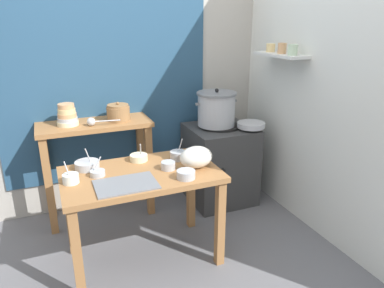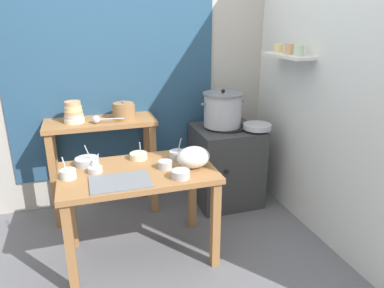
{
  "view_description": "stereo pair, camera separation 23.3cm",
  "coord_description": "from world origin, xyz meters",
  "px_view_note": "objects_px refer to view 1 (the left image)",
  "views": [
    {
      "loc": [
        -0.67,
        -2.24,
        1.76
      ],
      "look_at": [
        0.34,
        0.2,
        0.82
      ],
      "focal_mm": 33.57,
      "sensor_mm": 36.0,
      "label": 1
    },
    {
      "loc": [
        -0.45,
        -2.32,
        1.76
      ],
      "look_at": [
        0.34,
        0.2,
        0.82
      ],
      "focal_mm": 33.57,
      "sensor_mm": 36.0,
      "label": 2
    }
  ],
  "objects_px": {
    "prep_bowl_3": "(71,178)",
    "prep_bowl_5": "(87,165)",
    "ladle": "(92,122)",
    "wide_pan": "(251,125)",
    "plastic_bag": "(196,157)",
    "prep_bowl_1": "(139,157)",
    "stove_block": "(220,163)",
    "back_shelf_table": "(97,147)",
    "prep_bowl_6": "(186,174)",
    "clay_pot": "(118,112)",
    "steamer_pot": "(216,109)",
    "serving_tray": "(126,184)",
    "prep_bowl_2": "(178,155)",
    "bowl_stack_enamel": "(67,116)",
    "prep_bowl_0": "(98,173)",
    "prep_table": "(141,186)",
    "prep_bowl_4": "(168,165)"
  },
  "relations": [
    {
      "from": "bowl_stack_enamel",
      "to": "serving_tray",
      "type": "height_order",
      "value": "bowl_stack_enamel"
    },
    {
      "from": "prep_bowl_3",
      "to": "prep_bowl_6",
      "type": "height_order",
      "value": "prep_bowl_3"
    },
    {
      "from": "prep_bowl_3",
      "to": "plastic_bag",
      "type": "bearing_deg",
      "value": -4.87
    },
    {
      "from": "wide_pan",
      "to": "prep_bowl_4",
      "type": "distance_m",
      "value": 1.12
    },
    {
      "from": "serving_tray",
      "to": "plastic_bag",
      "type": "distance_m",
      "value": 0.55
    },
    {
      "from": "prep_bowl_0",
      "to": "prep_bowl_2",
      "type": "relative_size",
      "value": 0.75
    },
    {
      "from": "stove_block",
      "to": "bowl_stack_enamel",
      "type": "xyz_separation_m",
      "value": [
        -1.37,
        0.13,
        0.6
      ]
    },
    {
      "from": "ladle",
      "to": "prep_bowl_2",
      "type": "distance_m",
      "value": 0.8
    },
    {
      "from": "back_shelf_table",
      "to": "stove_block",
      "type": "xyz_separation_m",
      "value": [
        1.16,
        -0.13,
        -0.3
      ]
    },
    {
      "from": "clay_pot",
      "to": "prep_bowl_4",
      "type": "bearing_deg",
      "value": -77.24
    },
    {
      "from": "prep_bowl_0",
      "to": "prep_bowl_1",
      "type": "xyz_separation_m",
      "value": [
        0.33,
        0.17,
        0.0
      ]
    },
    {
      "from": "stove_block",
      "to": "ladle",
      "type": "relative_size",
      "value": 2.87
    },
    {
      "from": "serving_tray",
      "to": "prep_bowl_0",
      "type": "xyz_separation_m",
      "value": [
        -0.15,
        0.22,
        0.02
      ]
    },
    {
      "from": "prep_bowl_2",
      "to": "prep_table",
      "type": "bearing_deg",
      "value": -159.42
    },
    {
      "from": "prep_bowl_1",
      "to": "plastic_bag",
      "type": "bearing_deg",
      "value": -39.26
    },
    {
      "from": "stove_block",
      "to": "prep_bowl_0",
      "type": "bearing_deg",
      "value": -154.46
    },
    {
      "from": "stove_block",
      "to": "serving_tray",
      "type": "height_order",
      "value": "stove_block"
    },
    {
      "from": "bowl_stack_enamel",
      "to": "prep_bowl_3",
      "type": "xyz_separation_m",
      "value": [
        -0.06,
        -0.78,
        -0.23
      ]
    },
    {
      "from": "plastic_bag",
      "to": "bowl_stack_enamel",
      "type": "bearing_deg",
      "value": 133.49
    },
    {
      "from": "bowl_stack_enamel",
      "to": "wide_pan",
      "type": "distance_m",
      "value": 1.64
    },
    {
      "from": "steamer_pot",
      "to": "prep_table",
      "type": "bearing_deg",
      "value": -144.05
    },
    {
      "from": "back_shelf_table",
      "to": "prep_bowl_6",
      "type": "relative_size",
      "value": 7.54
    },
    {
      "from": "back_shelf_table",
      "to": "ladle",
      "type": "xyz_separation_m",
      "value": [
        -0.03,
        -0.1,
        0.26
      ]
    },
    {
      "from": "stove_block",
      "to": "prep_bowl_0",
      "type": "distance_m",
      "value": 1.43
    },
    {
      "from": "ladle",
      "to": "plastic_bag",
      "type": "bearing_deg",
      "value": -50.73
    },
    {
      "from": "ladle",
      "to": "serving_tray",
      "type": "bearing_deg",
      "value": -84.74
    },
    {
      "from": "prep_bowl_3",
      "to": "wide_pan",
      "type": "bearing_deg",
      "value": 16.07
    },
    {
      "from": "plastic_bag",
      "to": "prep_bowl_4",
      "type": "xyz_separation_m",
      "value": [
        -0.2,
        0.05,
        -0.05
      ]
    },
    {
      "from": "prep_bowl_0",
      "to": "prep_bowl_1",
      "type": "height_order",
      "value": "prep_bowl_1"
    },
    {
      "from": "prep_bowl_2",
      "to": "stove_block",
      "type": "bearing_deg",
      "value": 39.68
    },
    {
      "from": "plastic_bag",
      "to": "prep_bowl_3",
      "type": "height_order",
      "value": "plastic_bag"
    },
    {
      "from": "clay_pot",
      "to": "plastic_bag",
      "type": "xyz_separation_m",
      "value": [
        0.38,
        -0.85,
        -0.17
      ]
    },
    {
      "from": "steamer_pot",
      "to": "serving_tray",
      "type": "height_order",
      "value": "steamer_pot"
    },
    {
      "from": "prep_bowl_3",
      "to": "prep_bowl_5",
      "type": "xyz_separation_m",
      "value": [
        0.13,
        0.21,
        -0.01
      ]
    },
    {
      "from": "clay_pot",
      "to": "wide_pan",
      "type": "xyz_separation_m",
      "value": [
        1.18,
        -0.3,
        -0.17
      ]
    },
    {
      "from": "serving_tray",
      "to": "prep_bowl_2",
      "type": "distance_m",
      "value": 0.56
    },
    {
      "from": "bowl_stack_enamel",
      "to": "prep_bowl_5",
      "type": "bearing_deg",
      "value": -83.0
    },
    {
      "from": "prep_bowl_2",
      "to": "prep_bowl_3",
      "type": "height_order",
      "value": "prep_bowl_2"
    },
    {
      "from": "plastic_bag",
      "to": "prep_bowl_1",
      "type": "relative_size",
      "value": 1.67
    },
    {
      "from": "serving_tray",
      "to": "prep_bowl_0",
      "type": "bearing_deg",
      "value": 124.05
    },
    {
      "from": "back_shelf_table",
      "to": "ladle",
      "type": "distance_m",
      "value": 0.27
    },
    {
      "from": "prep_bowl_6",
      "to": "clay_pot",
      "type": "bearing_deg",
      "value": 103.7
    },
    {
      "from": "steamer_pot",
      "to": "prep_bowl_1",
      "type": "bearing_deg",
      "value": -152.69
    },
    {
      "from": "steamer_pot",
      "to": "prep_bowl_3",
      "type": "relative_size",
      "value": 2.78
    },
    {
      "from": "ladle",
      "to": "wide_pan",
      "type": "xyz_separation_m",
      "value": [
        1.41,
        -0.2,
        -0.13
      ]
    },
    {
      "from": "prep_bowl_2",
      "to": "prep_bowl_5",
      "type": "relative_size",
      "value": 1.0
    },
    {
      "from": "ladle",
      "to": "prep_bowl_2",
      "type": "height_order",
      "value": "ladle"
    },
    {
      "from": "back_shelf_table",
      "to": "stove_block",
      "type": "relative_size",
      "value": 1.23
    },
    {
      "from": "stove_block",
      "to": "prep_bowl_3",
      "type": "xyz_separation_m",
      "value": [
        -1.43,
        -0.65,
        0.37
      ]
    },
    {
      "from": "prep_bowl_2",
      "to": "prep_bowl_3",
      "type": "distance_m",
      "value": 0.81
    }
  ]
}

